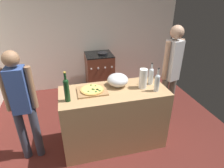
# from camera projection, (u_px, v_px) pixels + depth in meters

# --- Properties ---
(ground_plane) EXTENTS (4.36, 3.42, 0.02)m
(ground_plane) POSITION_uv_depth(u_px,v_px,m) (98.00, 118.00, 3.54)
(ground_plane) COLOR #511E19
(kitchen_wall_rear) EXTENTS (4.36, 0.10, 2.60)m
(kitchen_wall_rear) POSITION_uv_depth(u_px,v_px,m) (84.00, 32.00, 4.21)
(kitchen_wall_rear) COLOR silver
(kitchen_wall_rear) RESTS_ON ground_plane
(counter) EXTENTS (1.48, 0.64, 0.92)m
(counter) POSITION_uv_depth(u_px,v_px,m) (114.00, 118.00, 2.78)
(counter) COLOR tan
(counter) RESTS_ON ground_plane
(cutting_board) EXTENTS (0.40, 0.32, 0.02)m
(cutting_board) POSITION_uv_depth(u_px,v_px,m) (92.00, 91.00, 2.53)
(cutting_board) COLOR #9E7247
(cutting_board) RESTS_ON counter
(pizza) EXTENTS (0.31, 0.31, 0.03)m
(pizza) POSITION_uv_depth(u_px,v_px,m) (92.00, 90.00, 2.52)
(pizza) COLOR tan
(pizza) RESTS_ON cutting_board
(mixing_bowl) EXTENTS (0.30, 0.30, 0.18)m
(mixing_bowl) POSITION_uv_depth(u_px,v_px,m) (118.00, 80.00, 2.65)
(mixing_bowl) COLOR #B2B2B7
(mixing_bowl) RESTS_ON counter
(paper_towel_roll) EXTENTS (0.11, 0.11, 0.28)m
(paper_towel_roll) POSITION_uv_depth(u_px,v_px,m) (143.00, 79.00, 2.58)
(paper_towel_roll) COLOR white
(paper_towel_roll) RESTS_ON counter
(wine_bottle_amber) EXTENTS (0.07, 0.07, 0.39)m
(wine_bottle_amber) POSITION_uv_depth(u_px,v_px,m) (67.00, 89.00, 2.25)
(wine_bottle_amber) COLOR #143819
(wine_bottle_amber) RESTS_ON counter
(wine_bottle_dark) EXTENTS (0.07, 0.07, 0.32)m
(wine_bottle_dark) POSITION_uv_depth(u_px,v_px,m) (151.00, 75.00, 2.69)
(wine_bottle_dark) COLOR silver
(wine_bottle_dark) RESTS_ON counter
(wine_bottle_clear) EXTENTS (0.07, 0.07, 0.33)m
(wine_bottle_clear) POSITION_uv_depth(u_px,v_px,m) (157.00, 82.00, 2.50)
(wine_bottle_clear) COLOR silver
(wine_bottle_clear) RESTS_ON counter
(stove) EXTENTS (0.59, 0.60, 0.94)m
(stove) POSITION_uv_depth(u_px,v_px,m) (99.00, 73.00, 4.30)
(stove) COLOR brown
(stove) RESTS_ON ground_plane
(person_in_stripes) EXTENTS (0.38, 0.20, 1.57)m
(person_in_stripes) POSITION_uv_depth(u_px,v_px,m) (22.00, 103.00, 2.34)
(person_in_stripes) COLOR #383D4C
(person_in_stripes) RESTS_ON ground_plane
(person_in_red) EXTENTS (0.35, 0.25, 1.70)m
(person_in_red) POSITION_uv_depth(u_px,v_px,m) (171.00, 71.00, 3.02)
(person_in_red) COLOR slate
(person_in_red) RESTS_ON ground_plane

